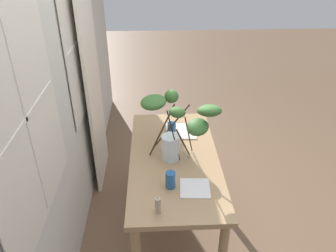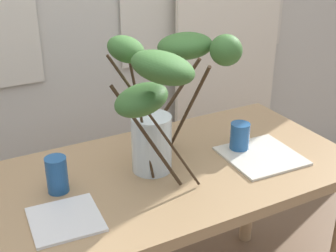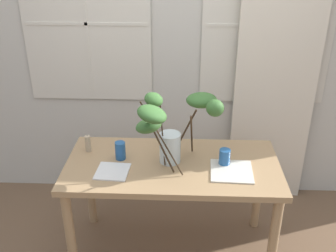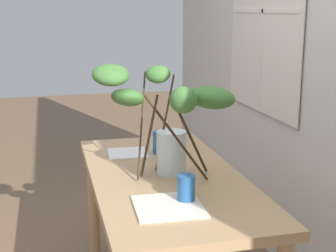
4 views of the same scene
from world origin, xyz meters
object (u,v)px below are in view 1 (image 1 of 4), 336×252
drinking_glass_blue_right (172,129)px  plate_square_right (181,131)px  vase_with_branches (176,122)px  pillar_candle (158,206)px  drinking_glass_blue_left (170,180)px  dining_table (174,167)px  plate_square_left (195,188)px

drinking_glass_blue_right → plate_square_right: (0.04, -0.09, -0.05)m
vase_with_branches → plate_square_right: 0.49m
vase_with_branches → pillar_candle: 0.70m
vase_with_branches → drinking_glass_blue_left: bearing=171.3°
dining_table → drinking_glass_blue_right: drinking_glass_blue_right is taller
dining_table → plate_square_left: bearing=-162.5°
drinking_glass_blue_right → plate_square_left: drinking_glass_blue_right is taller
dining_table → vase_with_branches: (0.02, -0.01, 0.42)m
plate_square_left → plate_square_right: same height
dining_table → drinking_glass_blue_right: (0.35, -0.00, 0.16)m
dining_table → vase_with_branches: bearing=-25.0°
vase_with_branches → drinking_glass_blue_left: 0.46m
dining_table → drinking_glass_blue_right: size_ratio=12.67×
drinking_glass_blue_left → pillar_candle: bearing=159.2°
plate_square_left → vase_with_branches: bearing=15.6°
dining_table → plate_square_right: size_ratio=5.33×
dining_table → drinking_glass_blue_left: size_ratio=11.52×
drinking_glass_blue_right → plate_square_right: size_ratio=0.42×
plate_square_right → vase_with_branches: bearing=168.2°
dining_table → vase_with_branches: size_ratio=2.21×
drinking_glass_blue_left → plate_square_right: size_ratio=0.46×
drinking_glass_blue_right → plate_square_left: bearing=-170.6°
vase_with_branches → drinking_glass_blue_right: (0.33, 0.01, -0.26)m
drinking_glass_blue_left → drinking_glass_blue_right: size_ratio=1.10×
dining_table → vase_with_branches: 0.42m
pillar_candle → dining_table: bearing=-13.2°
plate_square_left → pillar_candle: bearing=129.3°
drinking_glass_blue_left → drinking_glass_blue_right: drinking_glass_blue_left is taller
pillar_candle → vase_with_branches: bearing=-13.6°
drinking_glass_blue_left → plate_square_right: bearing=-10.3°
vase_with_branches → drinking_glass_blue_right: size_ratio=5.73×
drinking_glass_blue_right → plate_square_left: size_ratio=0.55×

